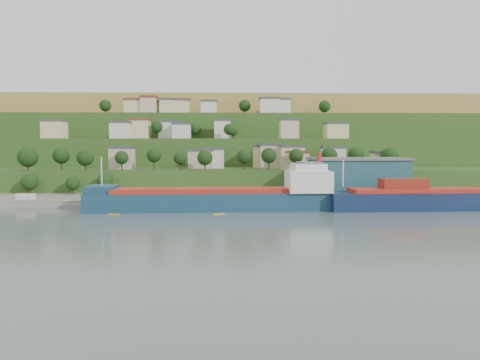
{
  "coord_description": "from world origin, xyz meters",
  "views": [
    {
      "loc": [
        7.66,
        -127.44,
        18.23
      ],
      "look_at": [
        11.38,
        15.0,
        8.27
      ],
      "focal_mm": 35.0,
      "sensor_mm": 36.0,
      "label": 1
    }
  ],
  "objects_px": {
    "cargo_ship_near": "(221,200)",
    "cargo_ship_far": "(449,199)",
    "caravan": "(26,198)",
    "warehouse": "(357,177)",
    "kayak_orange": "(114,214)"
  },
  "relations": [
    {
      "from": "cargo_ship_near",
      "to": "cargo_ship_far",
      "type": "distance_m",
      "value": 67.32
    },
    {
      "from": "warehouse",
      "to": "kayak_orange",
      "type": "bearing_deg",
      "value": -162.3
    },
    {
      "from": "warehouse",
      "to": "caravan",
      "type": "distance_m",
      "value": 107.51
    },
    {
      "from": "cargo_ship_far",
      "to": "caravan",
      "type": "bearing_deg",
      "value": 172.57
    },
    {
      "from": "cargo_ship_far",
      "to": "warehouse",
      "type": "xyz_separation_m",
      "value": [
        -21.73,
        20.25,
        5.57
      ]
    },
    {
      "from": "caravan",
      "to": "warehouse",
      "type": "bearing_deg",
      "value": 15.81
    },
    {
      "from": "caravan",
      "to": "cargo_ship_near",
      "type": "bearing_deg",
      "value": 0.57
    },
    {
      "from": "cargo_ship_near",
      "to": "warehouse",
      "type": "height_order",
      "value": "cargo_ship_near"
    },
    {
      "from": "warehouse",
      "to": "caravan",
      "type": "height_order",
      "value": "warehouse"
    },
    {
      "from": "warehouse",
      "to": "caravan",
      "type": "xyz_separation_m",
      "value": [
        -107.0,
        -8.67,
        -5.94
      ]
    },
    {
      "from": "kayak_orange",
      "to": "cargo_ship_far",
      "type": "bearing_deg",
      "value": 8.39
    },
    {
      "from": "warehouse",
      "to": "kayak_orange",
      "type": "relative_size",
      "value": 10.34
    },
    {
      "from": "warehouse",
      "to": "kayak_orange",
      "type": "distance_m",
      "value": 80.57
    },
    {
      "from": "cargo_ship_far",
      "to": "kayak_orange",
      "type": "height_order",
      "value": "cargo_ship_far"
    },
    {
      "from": "warehouse",
      "to": "kayak_orange",
      "type": "xyz_separation_m",
      "value": [
        -74.67,
        -29.14,
        -8.21
      ]
    }
  ]
}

